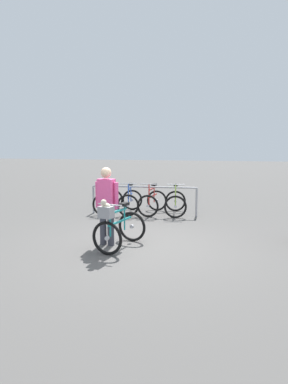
% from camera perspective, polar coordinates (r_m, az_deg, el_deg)
% --- Properties ---
extents(ground_plane, '(80.00, 80.00, 0.00)m').
position_cam_1_polar(ground_plane, '(7.02, -0.44, -9.29)').
color(ground_plane, '#514F4C').
extents(bike_rack_rail, '(3.20, 0.33, 0.88)m').
position_cam_1_polar(bike_rack_rail, '(10.01, -0.05, -0.18)').
color(bike_rack_rail, '#99999E').
rests_on(bike_rack_rail, ground).
extents(racked_bike_teal, '(0.69, 1.12, 0.97)m').
position_cam_1_polar(racked_bike_teal, '(10.47, -6.14, -1.50)').
color(racked_bike_teal, black).
rests_on(racked_bike_teal, ground).
extents(racked_bike_blue, '(0.82, 1.20, 0.98)m').
position_cam_1_polar(racked_bike_blue, '(10.31, -2.39, -1.61)').
color(racked_bike_blue, black).
rests_on(racked_bike_blue, ground).
extents(racked_bike_red, '(0.72, 1.12, 0.97)m').
position_cam_1_polar(racked_bike_red, '(10.20, 1.47, -1.72)').
color(racked_bike_red, black).
rests_on(racked_bike_red, ground).
extents(racked_bike_lime, '(0.82, 1.20, 0.98)m').
position_cam_1_polar(racked_bike_lime, '(10.13, 5.40, -1.82)').
color(racked_bike_lime, black).
rests_on(racked_bike_lime, ground).
extents(featured_bicycle, '(0.86, 1.25, 1.09)m').
position_cam_1_polar(featured_bicycle, '(6.72, -4.63, -5.80)').
color(featured_bicycle, black).
rests_on(featured_bicycle, ground).
extents(person_with_featured_bike, '(0.53, 0.25, 1.64)m').
position_cam_1_polar(person_with_featured_bike, '(6.96, -6.43, -1.80)').
color(person_with_featured_bike, '#383842').
rests_on(person_with_featured_bike, ground).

